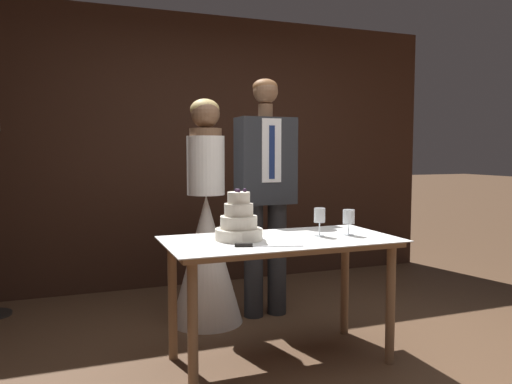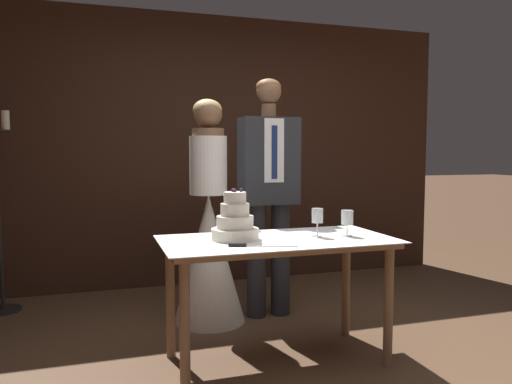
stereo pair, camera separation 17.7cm
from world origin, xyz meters
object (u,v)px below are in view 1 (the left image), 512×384
Objects in this scene: cake_knife at (255,245)px; tiered_cake at (239,223)px; wine_glass_near at (320,216)px; bride at (206,241)px; wine_glass_middle at (349,217)px; groom at (265,186)px; cake_table at (281,254)px.

tiered_cake is at bearing 111.38° from cake_knife.
cake_knife is at bearing -159.60° from wine_glass_near.
bride is at bearing 89.11° from tiered_cake.
bride is at bearing 120.54° from wine_glass_near.
cake_knife is 2.31× the size of wine_glass_middle.
groom reaches higher than bride.
bride is (0.01, 0.79, -0.25)m from tiered_cake.
wine_glass_middle is (0.70, -0.09, 0.01)m from tiered_cake.
wine_glass_middle is at bearing -7.25° from tiered_cake.
groom reaches higher than wine_glass_near.
cake_table is 0.95m from groom.
bride reaches higher than tiered_cake.
groom reaches higher than wine_glass_middle.
cake_table is 0.34m from wine_glass_near.
tiered_cake is at bearing 172.75° from wine_glass_middle.
groom is (0.49, 0.79, 0.16)m from tiered_cake.
cake_table is at bearing 175.22° from wine_glass_middle.
wine_glass_near is (0.51, -0.06, 0.02)m from tiered_cake.
cake_table is at bearing -11.62° from tiered_cake.
tiered_cake is 0.71m from wine_glass_middle.
groom is (-0.02, 0.85, 0.14)m from wine_glass_near.
tiered_cake is 1.75× the size of wine_glass_near.
wine_glass_middle is at bearing -52.04° from bride.
cake_knife reaches higher than cake_table.
cake_knife is (0.02, -0.24, -0.10)m from tiered_cake.
wine_glass_middle is 0.92m from groom.
tiered_cake is (-0.25, 0.05, 0.20)m from cake_table.
bride is (-0.00, 1.03, -0.15)m from cake_knife.
bride reaches higher than wine_glass_middle.
bride is 0.63m from groom.
wine_glass_near is (0.26, -0.00, 0.22)m from cake_table.
wine_glass_middle is at bearing -4.78° from cake_table.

